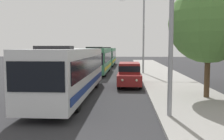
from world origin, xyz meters
name	(u,v)px	position (x,y,z in m)	size (l,w,h in m)	color
bus_lead	(72,70)	(-1.30, 10.23, 1.69)	(2.58, 12.40, 3.21)	silver
bus_second_in_line	(98,60)	(-1.30, 24.27, 1.69)	(2.58, 10.65, 3.21)	#33724C
bus_middle	(107,56)	(-1.30, 37.58, 1.69)	(2.58, 11.17, 3.21)	#33724C
white_suv	(129,73)	(2.40, 14.82, 1.03)	(1.86, 5.05, 1.90)	maroon
box_truck_oncoming	(93,55)	(-4.60, 43.52, 1.70)	(2.35, 7.36, 3.15)	#B7B7BC
streetlamp_near	(172,2)	(4.10, 5.54, 5.06)	(5.39, 0.28, 8.05)	gray
streetlamp_mid	(144,27)	(4.10, 23.62, 5.46)	(5.55, 0.28, 8.78)	gray
roadside_tree	(209,23)	(7.02, 9.78, 4.56)	(4.72, 4.72, 6.78)	#4C3823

